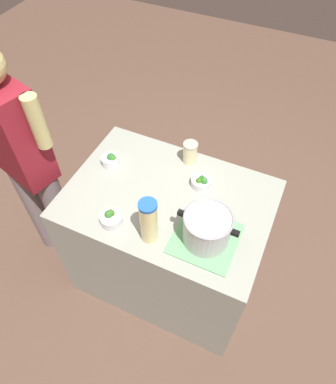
{
  "coord_description": "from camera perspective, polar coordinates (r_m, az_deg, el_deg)",
  "views": [
    {
      "loc": [
        -0.5,
        1.08,
        2.41
      ],
      "look_at": [
        0.0,
        0.0,
        0.94
      ],
      "focal_mm": 33.01,
      "sensor_mm": 36.0,
      "label": 1
    }
  ],
  "objects": [
    {
      "name": "broccoli_bowl_center",
      "position": [
        1.83,
        -9.19,
        -4.23
      ],
      "size": [
        0.11,
        0.11,
        0.08
      ],
      "color": "silver",
      "rests_on": "counter_slab"
    },
    {
      "name": "broccoli_bowl_back",
      "position": [
        1.97,
        5.4,
        1.69
      ],
      "size": [
        0.11,
        0.11,
        0.07
      ],
      "color": "silver",
      "rests_on": "counter_slab"
    },
    {
      "name": "counter_slab",
      "position": [
        2.3,
        -0.0,
        -7.84
      ],
      "size": [
        1.13,
        0.79,
        0.89
      ],
      "primitive_type": "cube",
      "color": "#979D90",
      "rests_on": "ground_plane"
    },
    {
      "name": "broccoli_bowl_front",
      "position": [
        2.1,
        -9.24,
        5.17
      ],
      "size": [
        0.1,
        0.1,
        0.08
      ],
      "color": "silver",
      "rests_on": "counter_slab"
    },
    {
      "name": "dish_cloth",
      "position": [
        1.78,
        6.08,
        -7.47
      ],
      "size": [
        0.31,
        0.32,
        0.01
      ],
      "primitive_type": "cube",
      "color": "#6EB878",
      "rests_on": "counter_slab"
    },
    {
      "name": "ground_plane",
      "position": [
        2.69,
        -0.0,
        -12.78
      ],
      "size": [
        8.0,
        8.0,
        0.0
      ],
      "primitive_type": "plane",
      "color": "brown"
    },
    {
      "name": "cooking_pot",
      "position": [
        1.7,
        6.34,
        -5.78
      ],
      "size": [
        0.31,
        0.24,
        0.18
      ],
      "color": "#B7B7BC",
      "rests_on": "dish_cloth"
    },
    {
      "name": "person_cook",
      "position": [
        2.23,
        -21.8,
        4.23
      ],
      "size": [
        0.5,
        0.28,
        1.65
      ],
      "color": "gray",
      "rests_on": "ground_plane"
    },
    {
      "name": "lemonade_pitcher",
      "position": [
        1.67,
        -3.13,
        -4.74
      ],
      "size": [
        0.09,
        0.09,
        0.27
      ],
      "color": "#F4E699",
      "rests_on": "counter_slab"
    },
    {
      "name": "mason_jar",
      "position": [
        2.07,
        3.61,
        6.37
      ],
      "size": [
        0.09,
        0.09,
        0.14
      ],
      "color": "beige",
      "rests_on": "counter_slab"
    }
  ]
}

